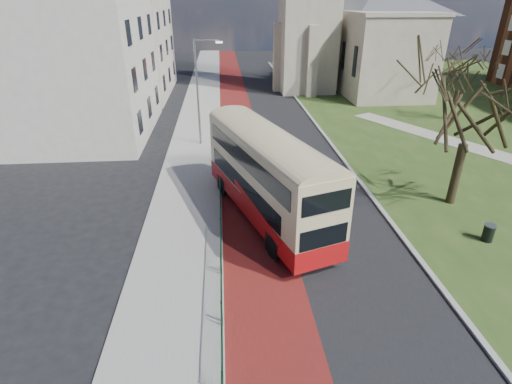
{
  "coord_description": "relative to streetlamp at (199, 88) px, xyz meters",
  "views": [
    {
      "loc": [
        -2.65,
        -13.15,
        10.9
      ],
      "look_at": [
        -1.1,
        4.88,
        2.0
      ],
      "focal_mm": 28.0,
      "sensor_mm": 36.0,
      "label": 1
    }
  ],
  "objects": [
    {
      "name": "pavement_west",
      "position": [
        -0.65,
        2.0,
        -4.53
      ],
      "size": [
        4.0,
        120.0,
        0.12
      ],
      "primitive_type": "cube",
      "color": "gray",
      "rests_on": "ground"
    },
    {
      "name": "bus_lane",
      "position": [
        3.15,
        2.0,
        -4.59
      ],
      "size": [
        3.4,
        120.0,
        0.01
      ],
      "primitive_type": "cube",
      "color": "#591414",
      "rests_on": "ground"
    },
    {
      "name": "road_carriageway",
      "position": [
        5.85,
        2.0,
        -4.59
      ],
      "size": [
        9.0,
        120.0,
        0.01
      ],
      "primitive_type": "cube",
      "color": "black",
      "rests_on": "ground"
    },
    {
      "name": "litter_bin",
      "position": [
        14.48,
        -15.54,
        -4.1
      ],
      "size": [
        0.58,
        0.58,
        0.91
      ],
      "rotation": [
        0.0,
        0.0,
        -0.02
      ],
      "color": "black",
      "rests_on": "grass_green"
    },
    {
      "name": "winter_tree_near",
      "position": [
        14.8,
        -11.46,
        1.82
      ],
      "size": [
        7.28,
        7.28,
        9.21
      ],
      "rotation": [
        0.0,
        0.0,
        -0.18
      ],
      "color": "#302818",
      "rests_on": "grass_green"
    },
    {
      "name": "ground",
      "position": [
        4.35,
        -18.0,
        -4.59
      ],
      "size": [
        160.0,
        160.0,
        0.0
      ],
      "primitive_type": "plane",
      "color": "black",
      "rests_on": "ground"
    },
    {
      "name": "streetlamp",
      "position": [
        0.0,
        0.0,
        0.0
      ],
      "size": [
        2.13,
        0.18,
        8.0
      ],
      "color": "gray",
      "rests_on": "pavement_west"
    },
    {
      "name": "street_block_far",
      "position": [
        -9.65,
        20.0,
        1.17
      ],
      "size": [
        10.3,
        16.3,
        11.5
      ],
      "color": "#C0B5A2",
      "rests_on": "ground"
    },
    {
      "name": "pedestrian_railing",
      "position": [
        1.4,
        -14.0,
        -4.04
      ],
      "size": [
        0.07,
        24.0,
        1.12
      ],
      "color": "#0D3B22",
      "rests_on": "ground"
    },
    {
      "name": "kerb_west",
      "position": [
        1.35,
        2.0,
        -4.53
      ],
      "size": [
        0.25,
        120.0,
        0.13
      ],
      "primitive_type": "cube",
      "color": "#999993",
      "rests_on": "ground"
    },
    {
      "name": "kerb_east",
      "position": [
        10.45,
        4.0,
        -4.53
      ],
      "size": [
        0.25,
        80.0,
        0.13
      ],
      "primitive_type": "cube",
      "color": "#999993",
      "rests_on": "ground"
    },
    {
      "name": "winter_tree_far",
      "position": [
        24.0,
        5.26,
        0.56
      ],
      "size": [
        5.67,
        5.67,
        7.39
      ],
      "rotation": [
        0.0,
        0.0,
        -0.14
      ],
      "color": "#2D2316",
      "rests_on": "grass_green"
    },
    {
      "name": "street_block_near",
      "position": [
        -9.65,
        4.0,
        1.92
      ],
      "size": [
        10.3,
        14.3,
        13.0
      ],
      "color": "beige",
      "rests_on": "ground"
    },
    {
      "name": "bus",
      "position": [
        3.87,
        -12.3,
        -1.9
      ],
      "size": [
        6.01,
        11.54,
        4.72
      ],
      "rotation": [
        0.0,
        0.0,
        0.32
      ],
      "color": "#AA0F11",
      "rests_on": "ground"
    }
  ]
}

